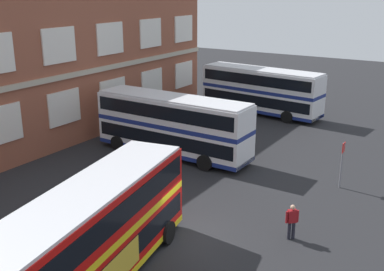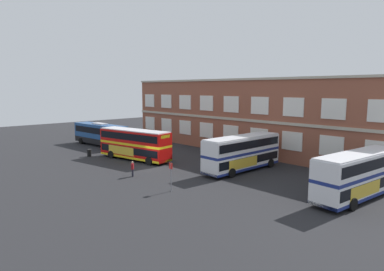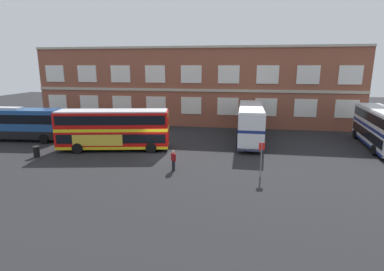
# 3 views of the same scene
# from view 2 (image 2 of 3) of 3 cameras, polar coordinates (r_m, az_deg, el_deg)

# --- Properties ---
(ground_plane) EXTENTS (120.00, 120.00, 0.00)m
(ground_plane) POSITION_cam_2_polar(r_m,az_deg,el_deg) (42.85, -5.03, -4.89)
(ground_plane) COLOR #232326
(brick_terminal_building) EXTENTS (45.30, 8.19, 10.94)m
(brick_terminal_building) POSITION_cam_2_polar(r_m,az_deg,el_deg) (52.63, 9.47, 3.30)
(brick_terminal_building) COLOR brown
(brick_terminal_building) RESTS_ON ground
(double_decker_near) EXTENTS (11.29, 4.56, 4.07)m
(double_decker_near) POSITION_cam_2_polar(r_m,az_deg,el_deg) (45.71, -9.70, -1.41)
(double_decker_near) COLOR red
(double_decker_near) RESTS_ON ground
(double_decker_middle) EXTENTS (2.94, 11.02, 4.07)m
(double_decker_middle) POSITION_cam_2_polar(r_m,az_deg,el_deg) (39.50, 8.52, -2.86)
(double_decker_middle) COLOR silver
(double_decker_middle) RESTS_ON ground
(double_decker_far) EXTENTS (3.68, 11.20, 4.07)m
(double_decker_far) POSITION_cam_2_polar(r_m,az_deg,el_deg) (32.68, 26.44, -5.92)
(double_decker_far) COLOR silver
(double_decker_far) RESTS_ON ground
(touring_coach) EXTENTS (12.18, 3.71, 3.80)m
(touring_coach) POSITION_cam_2_polar(r_m,az_deg,el_deg) (58.18, -15.28, 0.19)
(touring_coach) COLOR navy
(touring_coach) RESTS_ON ground
(waiting_passenger) EXTENTS (0.52, 0.53, 1.70)m
(waiting_passenger) POSITION_cam_2_polar(r_m,az_deg,el_deg) (37.23, -10.05, -5.48)
(waiting_passenger) COLOR black
(waiting_passenger) RESTS_ON ground
(bus_stand_flag) EXTENTS (0.44, 0.10, 2.70)m
(bus_stand_flag) POSITION_cam_2_polar(r_m,az_deg,el_deg) (31.44, -3.58, -6.57)
(bus_stand_flag) COLOR slate
(bus_stand_flag) RESTS_ON ground
(station_litter_bin) EXTENTS (0.60, 0.60, 1.03)m
(station_litter_bin) POSITION_cam_2_polar(r_m,az_deg,el_deg) (49.65, -17.02, -2.81)
(station_litter_bin) COLOR black
(station_litter_bin) RESTS_ON ground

